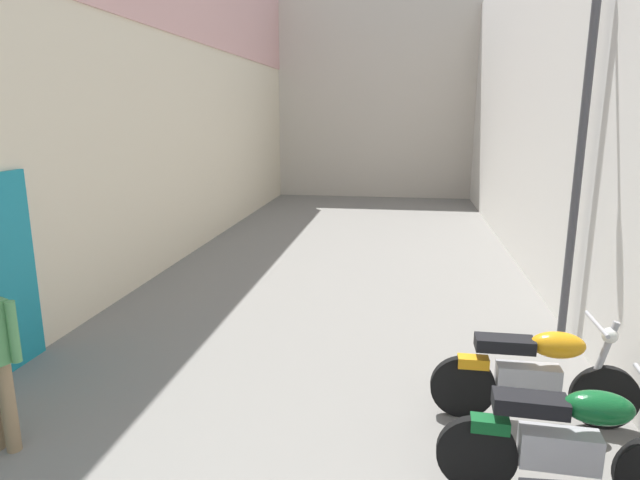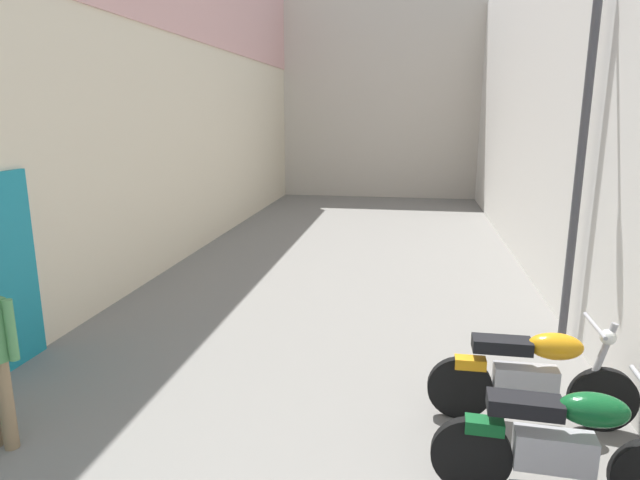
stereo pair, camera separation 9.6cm
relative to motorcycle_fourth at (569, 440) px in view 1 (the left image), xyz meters
name	(u,v)px [view 1 (the left image)]	position (x,y,z in m)	size (l,w,h in m)	color
ground_plane	(323,321)	(-2.30, 3.27, -0.50)	(35.21, 35.21, 0.00)	slate
building_left	(137,52)	(-5.72, 5.22, 3.30)	(0.45, 19.21, 7.54)	beige
building_right	(566,96)	(1.14, 5.26, 2.56)	(0.45, 19.21, 6.12)	silver
building_far_end	(376,100)	(-2.30, 15.87, 2.75)	(9.47, 2.00, 6.50)	beige
motorcycle_fourth	(569,440)	(0.00, 0.00, 0.00)	(1.85, 0.58, 1.04)	black
motorcycle_fifth	(535,372)	(0.00, 1.08, 0.00)	(1.85, 0.58, 1.04)	black
street_lamp	(574,132)	(0.70, 3.11, 2.09)	(0.79, 0.18, 4.40)	#47474C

